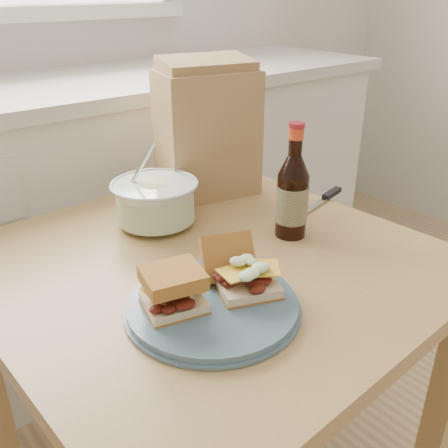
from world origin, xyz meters
TOP-DOWN VIEW (x-y plane):
  - cabinet_run at (-0.00, 1.70)m, footprint 2.50×0.64m
  - dining_table at (-0.04, 0.87)m, footprint 0.89×0.89m
  - plate at (-0.14, 0.72)m, footprint 0.29×0.29m
  - sandwich_left at (-0.20, 0.75)m, footprint 0.11×0.11m
  - sandwich_right at (-0.08, 0.73)m, footprint 0.13×0.17m
  - coleslaw_bowl at (-0.03, 1.07)m, footprint 0.20×0.20m
  - beer_bottle at (0.16, 0.83)m, footprint 0.07×0.07m
  - knife at (0.39, 0.92)m, footprint 0.19×0.06m
  - paper_bag at (0.18, 1.15)m, footprint 0.27×0.21m

SIDE VIEW (x-z plane):
  - cabinet_run at x=0.00m, z-range 0.00..0.94m
  - dining_table at x=-0.04m, z-range 0.25..0.96m
  - knife at x=0.39m, z-range 0.71..0.72m
  - plate at x=-0.14m, z-range 0.71..0.73m
  - sandwich_right at x=-0.08m, z-range 0.71..0.80m
  - coleslaw_bowl at x=-0.03m, z-range 0.66..0.86m
  - sandwich_left at x=-0.20m, z-range 0.73..0.80m
  - beer_bottle at x=0.16m, z-range 0.68..0.93m
  - paper_bag at x=0.18m, z-range 0.71..1.02m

